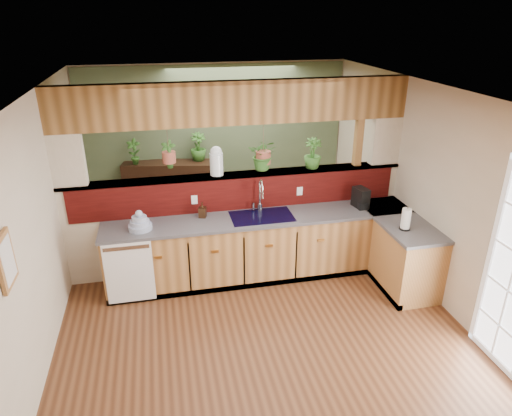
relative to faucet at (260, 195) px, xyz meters
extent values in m
cube|color=#512D19|center=(-0.26, -1.13, -1.15)|extent=(4.60, 7.00, 0.01)
cube|color=brown|center=(-0.26, -1.13, 1.45)|extent=(4.60, 7.00, 0.01)
cube|color=beige|center=(-0.26, 2.37, 0.15)|extent=(4.60, 0.02, 2.60)
cube|color=beige|center=(-2.56, -1.13, 0.15)|extent=(0.02, 7.00, 2.60)
cube|color=beige|center=(2.04, -1.13, 0.15)|extent=(0.02, 7.00, 2.60)
cube|color=beige|center=(-0.26, 0.22, -0.47)|extent=(4.60, 0.15, 1.35)
cube|color=#3A0807|center=(-0.26, 0.13, -0.02)|extent=(4.40, 0.02, 0.45)
cube|color=brown|center=(-0.26, 0.22, 0.22)|extent=(4.60, 0.21, 0.04)
cube|color=brown|center=(-0.26, 0.22, 1.18)|extent=(4.60, 0.15, 0.55)
cube|color=beige|center=(-2.36, 0.22, 0.55)|extent=(0.40, 0.15, 0.70)
cube|color=beige|center=(1.84, 0.22, 0.55)|extent=(0.40, 0.15, 0.70)
cube|color=brown|center=(1.44, 0.22, 0.15)|extent=(0.10, 0.10, 2.60)
cube|color=brown|center=(-0.26, 0.22, 0.22)|extent=(4.60, 0.21, 0.04)
cube|color=brown|center=(-0.26, 0.22, 1.18)|extent=(4.60, 0.15, 0.55)
cube|color=#4D6041|center=(-0.26, 2.35, 0.15)|extent=(4.55, 0.02, 2.55)
cube|color=olive|center=(-0.01, -0.16, -0.72)|extent=(4.10, 0.60, 0.86)
cube|color=#47474C|center=(-0.01, -0.16, -0.27)|extent=(4.14, 0.64, 0.04)
cube|color=olive|center=(1.74, -0.59, -0.72)|extent=(0.60, 1.48, 0.86)
cube|color=#47474C|center=(1.74, -0.59, -0.27)|extent=(0.64, 1.52, 0.04)
cube|color=olive|center=(1.74, -0.16, -0.72)|extent=(0.60, 0.60, 0.86)
cube|color=#47474C|center=(1.74, -0.16, -0.27)|extent=(0.64, 0.64, 0.04)
cube|color=black|center=(-0.01, -0.43, -1.11)|extent=(4.10, 0.06, 0.08)
cube|color=black|center=(1.47, -0.59, -1.11)|extent=(0.06, 1.48, 0.08)
cube|color=white|center=(-1.74, -0.47, -0.70)|extent=(0.58, 0.02, 0.82)
cube|color=#B7B7B2|center=(-1.74, -0.48, -0.35)|extent=(0.54, 0.01, 0.05)
cube|color=black|center=(-0.01, -0.16, -0.26)|extent=(0.82, 0.50, 0.03)
cube|color=black|center=(-0.20, -0.16, -0.35)|extent=(0.34, 0.40, 0.16)
cube|color=black|center=(0.18, -0.16, -0.35)|extent=(0.34, 0.40, 0.16)
cube|color=olive|center=(-2.54, -1.93, 0.40)|extent=(0.03, 0.35, 0.45)
cube|color=silver|center=(-2.52, -1.93, 0.40)|extent=(0.01, 0.27, 0.37)
cylinder|color=#B7B7B2|center=(0.00, 0.04, -0.20)|extent=(0.07, 0.07, 0.10)
cylinder|color=#B7B7B2|center=(0.00, 0.04, -0.02)|extent=(0.02, 0.02, 0.27)
torus|color=#B7B7B2|center=(0.00, -0.02, 0.11)|extent=(0.20, 0.09, 0.20)
cylinder|color=#B7B7B2|center=(0.00, -0.11, 0.05)|extent=(0.02, 0.02, 0.12)
cylinder|color=#B7B7B2|center=(-0.08, 0.04, -0.18)|extent=(0.03, 0.03, 0.10)
cylinder|color=#96A3C2|center=(-1.57, -0.21, -0.22)|extent=(0.29, 0.29, 0.06)
cylinder|color=#96A3C2|center=(-1.57, -0.21, -0.16)|extent=(0.24, 0.24, 0.06)
cylinder|color=#96A3C2|center=(-1.57, -0.21, -0.10)|extent=(0.18, 0.18, 0.06)
sphere|color=#96A3C2|center=(-1.57, -0.21, -0.04)|extent=(0.09, 0.09, 0.09)
imported|color=#392314|center=(-0.78, -0.02, -0.14)|extent=(0.12, 0.12, 0.21)
cube|color=black|center=(1.38, -0.14, -0.11)|extent=(0.15, 0.24, 0.28)
cube|color=black|center=(1.38, -0.22, -0.20)|extent=(0.13, 0.09, 0.09)
cylinder|color=silver|center=(1.38, -0.19, -0.16)|extent=(0.07, 0.07, 0.07)
cylinder|color=black|center=(1.63, -0.91, -0.24)|extent=(0.14, 0.14, 0.02)
cylinder|color=#B7B7B2|center=(1.63, -0.91, -0.10)|extent=(0.02, 0.02, 0.29)
cylinder|color=white|center=(1.63, -0.91, -0.10)|extent=(0.11, 0.11, 0.25)
cylinder|color=silver|center=(-0.54, 0.22, 0.39)|extent=(0.18, 0.18, 0.29)
sphere|color=silver|center=(-0.54, 0.22, 0.55)|extent=(0.16, 0.16, 0.16)
imported|color=#2B5A1F|center=(0.78, 0.22, 0.45)|extent=(0.26, 0.26, 0.42)
cylinder|color=brown|center=(-1.15, 0.22, 0.74)|extent=(0.01, 0.01, 0.32)
cylinder|color=brown|center=(-1.15, 0.22, 0.52)|extent=(0.17, 0.17, 0.14)
imported|color=#2B5A1F|center=(-1.15, 0.22, 0.75)|extent=(0.22, 0.18, 0.36)
cylinder|color=brown|center=(0.09, 0.22, 0.70)|extent=(0.01, 0.01, 0.40)
cylinder|color=brown|center=(0.09, 0.22, 0.44)|extent=(0.20, 0.20, 0.17)
imported|color=#2B5A1F|center=(0.09, 0.22, 0.69)|extent=(0.47, 0.44, 0.42)
cube|color=black|center=(-1.14, 2.12, -0.65)|extent=(1.57, 0.68, 1.01)
imported|color=#2B5A1F|center=(-1.68, 2.12, 0.08)|extent=(0.26, 0.20, 0.44)
imported|color=#2B5A1F|center=(-0.61, 2.12, 0.10)|extent=(0.33, 0.33, 0.48)
imported|color=#2B5A1F|center=(0.26, 1.54, -0.74)|extent=(0.85, 0.78, 0.81)
camera|label=1|loc=(-1.25, -5.47, 2.26)|focal=32.00mm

